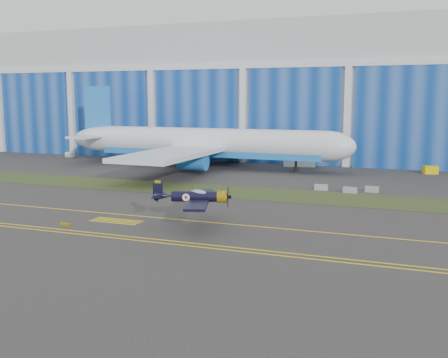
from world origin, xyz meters
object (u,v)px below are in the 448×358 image
(warbird, at_px, (195,196))
(jetliner, at_px, (208,111))
(tug, at_px, (430,170))
(shipping_container, at_px, (300,159))

(warbird, distance_m, jetliner, 49.37)
(tug, bearing_deg, warbird, -136.83)
(warbird, height_order, jetliner, jetliner)
(jetliner, relative_size, tug, 26.34)
(warbird, relative_size, tug, 5.52)
(warbird, height_order, shipping_container, warbird)
(shipping_container, bearing_deg, jetliner, -163.75)
(jetliner, bearing_deg, tug, 9.36)
(shipping_container, distance_m, tug, 25.05)
(warbird, xyz_separation_m, jetliner, (-16.96, 45.69, 7.93))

